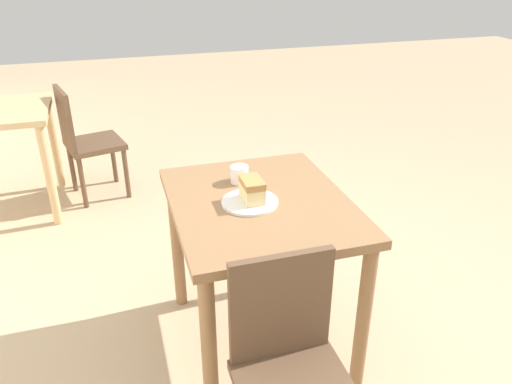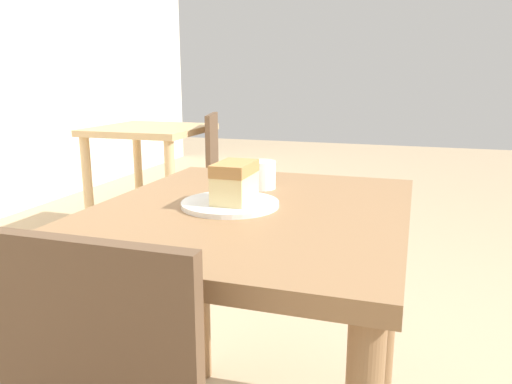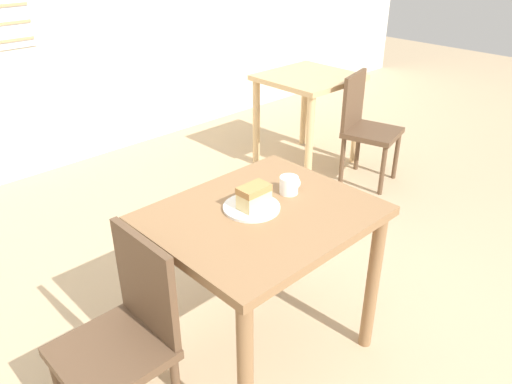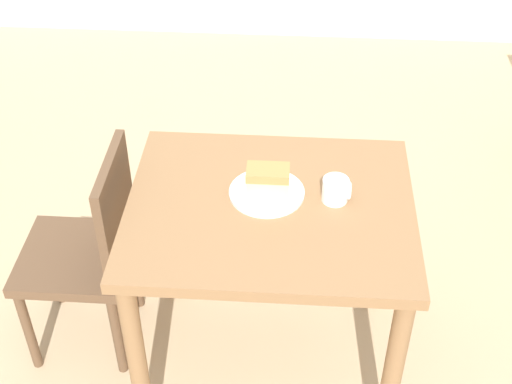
# 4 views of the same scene
# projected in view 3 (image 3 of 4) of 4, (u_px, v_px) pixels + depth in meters

# --- Properties ---
(dining_table_near) EXTENTS (0.89, 0.74, 0.77)m
(dining_table_near) POSITION_uv_depth(u_px,v_px,m) (262.00, 238.00, 2.11)
(dining_table_near) COLOR olive
(dining_table_near) RESTS_ON ground_plane
(dining_table_far) EXTENTS (0.71, 0.68, 0.76)m
(dining_table_far) POSITION_uv_depth(u_px,v_px,m) (308.00, 94.00, 4.04)
(dining_table_far) COLOR tan
(dining_table_far) RESTS_ON ground_plane
(chair_near_window) EXTENTS (0.38, 0.38, 0.85)m
(chair_near_window) POSITION_uv_depth(u_px,v_px,m) (125.00, 335.00, 1.86)
(chair_near_window) COLOR brown
(chair_near_window) RESTS_ON ground_plane
(chair_far_corner) EXTENTS (0.47, 0.47, 0.85)m
(chair_far_corner) POSITION_uv_depth(u_px,v_px,m) (365.00, 125.00, 3.81)
(chair_far_corner) COLOR brown
(chair_far_corner) RESTS_ON ground_plane
(plate) EXTENTS (0.24, 0.24, 0.01)m
(plate) POSITION_uv_depth(u_px,v_px,m) (252.00, 207.00, 2.07)
(plate) COLOR white
(plate) RESTS_ON dining_table_near
(cake_slice) EXTENTS (0.13, 0.08, 0.10)m
(cake_slice) POSITION_uv_depth(u_px,v_px,m) (254.00, 196.00, 2.04)
(cake_slice) COLOR beige
(cake_slice) RESTS_ON plate
(coffee_mug) EXTENTS (0.09, 0.08, 0.08)m
(coffee_mug) POSITION_uv_depth(u_px,v_px,m) (289.00, 185.00, 2.17)
(coffee_mug) COLOR white
(coffee_mug) RESTS_ON dining_table_near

